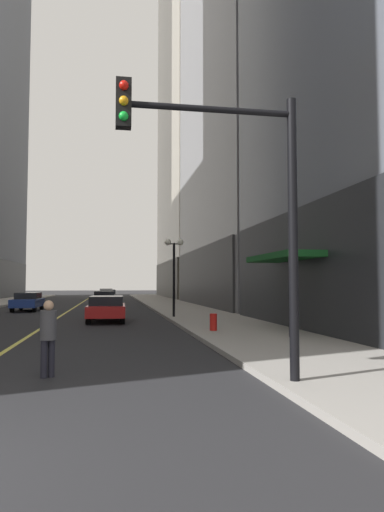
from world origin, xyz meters
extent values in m
plane|color=#262628|center=(0.00, 35.00, 0.00)|extent=(200.00, 200.00, 0.00)
cube|color=#9E9991|center=(8.25, 35.00, 0.07)|extent=(4.50, 78.00, 0.15)
cube|color=#E5D64C|center=(0.00, 35.00, 0.00)|extent=(0.16, 70.00, 0.01)
cube|color=#212327|center=(-10.60, 60.00, 2.50)|extent=(0.50, 24.70, 5.00)
cube|color=#212327|center=(10.60, 11.00, 2.50)|extent=(0.50, 20.90, 5.00)
cube|color=#2C2C2E|center=(10.60, 34.50, 2.50)|extent=(0.50, 22.80, 5.00)
cube|color=#B7AD99|center=(16.88, 60.00, 31.74)|extent=(12.76, 26.00, 63.47)
cube|color=#403C35|center=(10.60, 60.00, 2.50)|extent=(0.50, 24.70, 5.00)
cube|color=#144C1E|center=(9.70, 12.72, 3.00)|extent=(1.60, 4.96, 0.24)
cylinder|color=black|center=(9.00, 10.39, 1.44)|extent=(0.08, 0.08, 2.88)
cube|color=#B21919|center=(2.78, 19.87, 0.59)|extent=(1.95, 4.82, 0.55)
cube|color=black|center=(2.78, 19.63, 1.07)|extent=(1.69, 2.71, 0.50)
cylinder|color=black|center=(2.00, 21.56, 0.32)|extent=(0.23, 0.64, 0.64)
cylinder|color=black|center=(3.62, 21.53, 0.32)|extent=(0.23, 0.64, 0.64)
cylinder|color=black|center=(1.94, 18.21, 0.32)|extent=(0.23, 0.64, 0.64)
cylinder|color=black|center=(3.56, 18.18, 0.32)|extent=(0.23, 0.64, 0.64)
cube|color=navy|center=(-2.89, 30.25, 0.59)|extent=(1.75, 4.44, 0.55)
cube|color=black|center=(-2.89, 30.47, 1.07)|extent=(1.53, 2.49, 0.50)
cylinder|color=black|center=(-2.16, 28.70, 0.32)|extent=(0.22, 0.64, 0.64)
cylinder|color=black|center=(-3.64, 28.71, 0.32)|extent=(0.22, 0.64, 0.64)
cylinder|color=black|center=(-2.14, 31.79, 0.32)|extent=(0.22, 0.64, 0.64)
cylinder|color=black|center=(-3.61, 31.80, 0.32)|extent=(0.22, 0.64, 0.64)
cube|color=#B7B7BC|center=(2.37, 37.07, 0.59)|extent=(2.09, 4.74, 0.55)
cube|color=black|center=(2.37, 36.83, 1.07)|extent=(1.79, 2.67, 0.50)
cylinder|color=black|center=(1.46, 38.67, 0.32)|extent=(0.24, 0.65, 0.64)
cylinder|color=black|center=(3.16, 38.73, 0.32)|extent=(0.24, 0.65, 0.64)
cylinder|color=black|center=(1.57, 35.40, 0.32)|extent=(0.24, 0.65, 0.64)
cylinder|color=black|center=(3.27, 35.46, 0.32)|extent=(0.24, 0.65, 0.64)
cube|color=slate|center=(2.60, 47.42, 0.59)|extent=(1.93, 4.55, 0.55)
cube|color=black|center=(2.60, 47.19, 1.07)|extent=(1.67, 2.56, 0.50)
cylinder|color=black|center=(1.77, 48.98, 0.32)|extent=(0.23, 0.64, 0.64)
cylinder|color=black|center=(3.37, 49.01, 0.32)|extent=(0.23, 0.64, 0.64)
cylinder|color=black|center=(1.83, 45.82, 0.32)|extent=(0.23, 0.64, 0.64)
cylinder|color=black|center=(3.43, 45.85, 0.32)|extent=(0.23, 0.64, 0.64)
cube|color=maroon|center=(2.37, 57.27, 0.59)|extent=(1.90, 4.62, 0.55)
cube|color=black|center=(2.36, 57.05, 1.07)|extent=(1.61, 2.61, 0.50)
cylinder|color=black|center=(1.71, 58.90, 0.32)|extent=(0.25, 0.65, 0.64)
cylinder|color=black|center=(3.17, 58.84, 0.32)|extent=(0.25, 0.65, 0.64)
cylinder|color=black|center=(1.57, 55.71, 0.32)|extent=(0.25, 0.65, 0.64)
cylinder|color=black|center=(3.04, 55.65, 0.32)|extent=(0.25, 0.65, 0.64)
cylinder|color=black|center=(1.79, 5.51, 0.39)|extent=(0.14, 0.14, 0.78)
cylinder|color=black|center=(1.65, 5.43, 0.39)|extent=(0.14, 0.14, 0.78)
cylinder|color=#3F3F44|center=(1.72, 5.47, 1.08)|extent=(0.47, 0.47, 0.61)
sphere|color=tan|center=(1.72, 5.47, 1.50)|extent=(0.21, 0.21, 0.21)
cylinder|color=black|center=(6.40, 3.61, 2.75)|extent=(0.18, 0.18, 5.50)
cylinder|color=black|center=(4.80, 3.61, 5.20)|extent=(3.20, 0.12, 0.12)
cube|color=black|center=(3.20, 3.61, 5.20)|extent=(0.28, 0.24, 0.90)
sphere|color=red|center=(3.20, 3.47, 5.48)|extent=(0.17, 0.17, 0.17)
sphere|color=orange|center=(3.20, 3.47, 5.20)|extent=(0.17, 0.17, 0.17)
sphere|color=green|center=(3.20, 3.47, 4.92)|extent=(0.17, 0.17, 0.17)
cylinder|color=black|center=(6.40, 20.75, 2.10)|extent=(0.14, 0.14, 4.20)
cylinder|color=black|center=(6.40, 20.75, 4.15)|extent=(0.80, 0.06, 0.06)
sphere|color=white|center=(6.05, 20.75, 4.25)|extent=(0.36, 0.36, 0.36)
sphere|color=white|center=(6.75, 20.75, 4.25)|extent=(0.36, 0.36, 0.36)
cylinder|color=red|center=(6.90, 12.93, 0.40)|extent=(0.28, 0.28, 0.80)
camera|label=1|loc=(3.02, -4.72, 1.95)|focal=32.73mm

